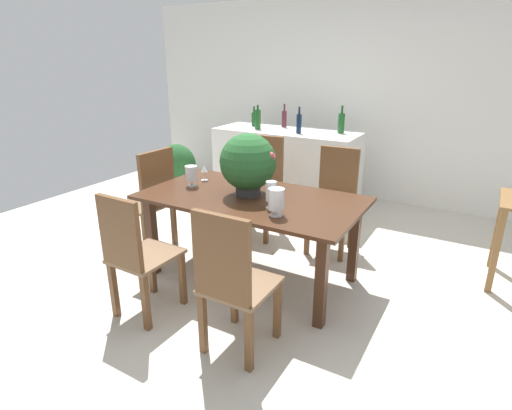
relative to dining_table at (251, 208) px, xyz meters
name	(u,v)px	position (x,y,z in m)	size (l,w,h in m)	color
ground_plane	(258,270)	(0.00, 0.12, -0.65)	(7.04, 7.04, 0.00)	beige
back_wall	(355,101)	(0.00, 2.72, 0.65)	(6.40, 0.10, 2.60)	white
dining_table	(251,208)	(0.00, 0.00, 0.00)	(1.84, 1.01, 0.75)	#422616
chair_far_left	(262,181)	(-0.42, 0.95, -0.08)	(0.47, 0.49, 1.06)	brown
chair_far_right	(335,195)	(0.41, 0.94, -0.09)	(0.44, 0.45, 1.02)	brown
chair_near_right	(231,279)	(0.41, -0.94, -0.09)	(0.43, 0.46, 1.02)	brown
chair_head_end	(151,196)	(-1.14, 0.00, -0.09)	(0.49, 0.48, 1.03)	brown
chair_near_left	(135,252)	(-0.42, -0.94, -0.12)	(0.41, 0.47, 0.98)	brown
flower_centerpiece	(248,163)	(-0.04, 0.02, 0.38)	(0.47, 0.47, 0.52)	#333338
crystal_vase_left	(276,200)	(0.38, -0.29, 0.22)	(0.12, 0.12, 0.21)	silver
crystal_vase_center_near	(271,193)	(0.28, -0.18, 0.23)	(0.08, 0.08, 0.22)	silver
crystal_vase_right	(191,174)	(-0.61, -0.02, 0.22)	(0.11, 0.11, 0.19)	silver
wine_glass	(204,170)	(-0.62, 0.19, 0.21)	(0.06, 0.06, 0.14)	silver
kitchen_counter	(286,170)	(-0.54, 1.77, -0.15)	(1.78, 0.69, 1.00)	silver
wine_bottle_clear	(284,118)	(-0.68, 1.98, 0.46)	(0.06, 0.06, 0.29)	#511E28
wine_bottle_green	(254,119)	(-1.06, 1.87, 0.44)	(0.07, 0.07, 0.25)	#194C1E
wine_bottle_amber	(258,119)	(-0.89, 1.66, 0.47)	(0.08, 0.08, 0.30)	#194C1E
wine_bottle_dark	(299,123)	(-0.32, 1.65, 0.47)	(0.06, 0.06, 0.31)	#0F1E38
wine_bottle_tall	(341,123)	(0.10, 1.92, 0.47)	(0.08, 0.08, 0.32)	#194C1E
potted_plant_floor	(177,166)	(-2.23, 1.65, -0.29)	(0.55, 0.55, 0.67)	#423D38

